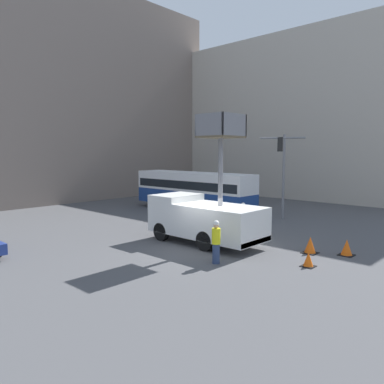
# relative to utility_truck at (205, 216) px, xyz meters

# --- Properties ---
(ground_plane) EXTENTS (120.00, 120.00, 0.00)m
(ground_plane) POSITION_rel_utility_truck_xyz_m (-1.09, -0.67, -1.45)
(ground_plane) COLOR #4C4C4F
(building_backdrop_side) EXTENTS (10.00, 28.00, 16.75)m
(building_backdrop_side) POSITION_rel_utility_truck_xyz_m (24.63, 5.90, 6.93)
(building_backdrop_side) COLOR #BCB2A3
(building_backdrop_side) RESTS_ON ground_plane
(utility_truck) EXTENTS (2.60, 6.29, 6.63)m
(utility_truck) POSITION_rel_utility_truck_xyz_m (0.00, 0.00, 0.00)
(utility_truck) COLOR silver
(utility_truck) RESTS_ON ground_plane
(city_bus) EXTENTS (2.45, 10.94, 3.14)m
(city_bus) POSITION_rel_utility_truck_xyz_m (7.53, 7.75, 0.42)
(city_bus) COLOR navy
(city_bus) RESTS_ON ground_plane
(traffic_light_pole) EXTENTS (2.97, 2.72, 6.02)m
(traffic_light_pole) POSITION_rel_utility_truck_xyz_m (8.22, 0.13, 2.60)
(traffic_light_pole) COLOR slate
(traffic_light_pole) RESTS_ON ground_plane
(road_worker_near_truck) EXTENTS (0.38, 0.38, 1.89)m
(road_worker_near_truck) POSITION_rel_utility_truck_xyz_m (-2.39, -2.74, -0.50)
(road_worker_near_truck) COLOR navy
(road_worker_near_truck) RESTS_ON ground_plane
(road_worker_directing) EXTENTS (0.38, 0.38, 1.80)m
(road_worker_directing) POSITION_rel_utility_truck_xyz_m (3.58, 0.05, -0.55)
(road_worker_directing) COLOR navy
(road_worker_directing) RESTS_ON ground_plane
(traffic_cone_near_truck) EXTENTS (0.55, 0.55, 0.62)m
(traffic_cone_near_truck) POSITION_rel_utility_truck_xyz_m (-0.10, -5.87, -1.16)
(traffic_cone_near_truck) COLOR black
(traffic_cone_near_truck) RESTS_ON ground_plane
(traffic_cone_mid_road) EXTENTS (0.69, 0.69, 0.79)m
(traffic_cone_mid_road) POSITION_rel_utility_truck_xyz_m (1.95, -4.97, -1.08)
(traffic_cone_mid_road) COLOR black
(traffic_cone_mid_road) RESTS_ON ground_plane
(traffic_cone_far_side) EXTENTS (0.66, 0.66, 0.75)m
(traffic_cone_far_side) POSITION_rel_utility_truck_xyz_m (2.73, -6.40, -1.09)
(traffic_cone_far_side) COLOR black
(traffic_cone_far_side) RESTS_ON ground_plane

